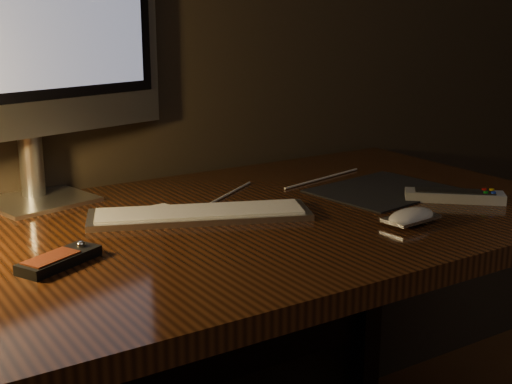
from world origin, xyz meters
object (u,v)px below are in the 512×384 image
keyboard (200,214)px  tv_remote (454,196)px  desk (165,285)px  media_remote (59,259)px  monitor (25,15)px  mouse (411,219)px

keyboard → tv_remote: 0.52m
desk → media_remote: (-0.24, -0.13, 0.14)m
desk → monitor: bearing=123.5°
desk → tv_remote: bearing=-20.0°
monitor → media_remote: bearing=-115.1°
desk → tv_remote: (0.56, -0.20, 0.14)m
media_remote → desk: bearing=2.5°
desk → keyboard: keyboard is taller
media_remote → tv_remote: bearing=-31.4°
mouse → monitor: bearing=130.6°
keyboard → tv_remote: (0.49, -0.18, 0.00)m
keyboard → desk: bearing=-177.9°
keyboard → mouse: mouse is taller
monitor → mouse: size_ratio=5.84×
desk → mouse: 0.48m
tv_remote → media_remote: bearing=-143.4°
desk → monitor: 0.57m
monitor → media_remote: monitor is taller
monitor → media_remote: size_ratio=4.32×
monitor → tv_remote: size_ratio=3.47×
mouse → keyboard: bearing=135.7°
monitor → tv_remote: 0.91m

